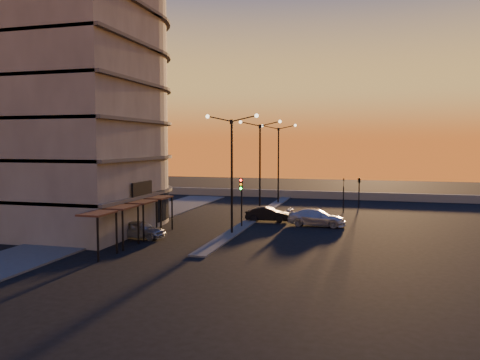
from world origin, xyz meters
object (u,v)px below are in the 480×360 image
at_px(streetlamp_mid, 260,160).
at_px(car_hatchback, 140,229).
at_px(car_sedan, 268,214).
at_px(traffic_light_main, 241,194).
at_px(car_wagon, 317,218).

bearing_deg(streetlamp_mid, car_hatchback, -115.14).
distance_m(car_hatchback, car_sedan, 12.86).
xyz_separation_m(traffic_light_main, car_hatchback, (-6.32, -6.33, -2.20)).
bearing_deg(car_hatchback, car_wagon, -50.63).
relative_size(streetlamp_mid, car_hatchback, 2.36).
xyz_separation_m(traffic_light_main, car_sedan, (1.50, 3.88, -2.22)).
height_order(traffic_light_main, car_wagon, traffic_light_main).
distance_m(car_sedan, car_wagon, 4.78).
bearing_deg(streetlamp_mid, traffic_light_main, -90.00).
xyz_separation_m(streetlamp_mid, car_wagon, (6.12, -4.46, -4.86)).
relative_size(traffic_light_main, car_wagon, 0.84).
height_order(streetlamp_mid, car_wagon, streetlamp_mid).
height_order(traffic_light_main, car_hatchback, traffic_light_main).
relative_size(streetlamp_mid, car_wagon, 1.89).
height_order(streetlamp_mid, car_hatchback, streetlamp_mid).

